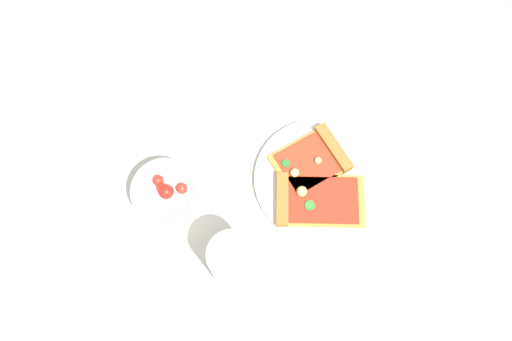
% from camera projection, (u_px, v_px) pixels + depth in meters
% --- Properties ---
extents(ground_plane, '(2.40, 2.40, 0.00)m').
position_uv_depth(ground_plane, '(315.00, 196.00, 0.96)').
color(ground_plane, beige).
rests_on(ground_plane, ground).
extents(plate, '(0.23, 0.23, 0.01)m').
position_uv_depth(plate, '(319.00, 180.00, 0.96)').
color(plate, silver).
rests_on(plate, ground_plane).
extents(pizza_slice_near, '(0.15, 0.18, 0.02)m').
position_uv_depth(pizza_slice_near, '(313.00, 200.00, 0.94)').
color(pizza_slice_near, gold).
rests_on(pizza_slice_near, plate).
extents(pizza_slice_far, '(0.15, 0.14, 0.02)m').
position_uv_depth(pizza_slice_far, '(315.00, 159.00, 0.96)').
color(pizza_slice_far, gold).
rests_on(pizza_slice_far, plate).
extents(salad_bowl, '(0.11, 0.11, 0.09)m').
position_uv_depth(salad_bowl, '(167.00, 195.00, 0.92)').
color(salad_bowl, white).
rests_on(salad_bowl, ground_plane).
extents(soda_glass, '(0.08, 0.08, 0.13)m').
position_uv_depth(soda_glass, '(234.00, 262.00, 0.86)').
color(soda_glass, silver).
rests_on(soda_glass, ground_plane).
extents(paper_napkin, '(0.16, 0.17, 0.00)m').
position_uv_depth(paper_napkin, '(295.00, 67.00, 1.04)').
color(paper_napkin, white).
rests_on(paper_napkin, ground_plane).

